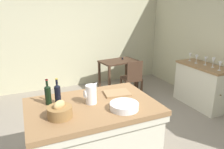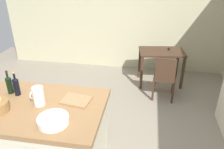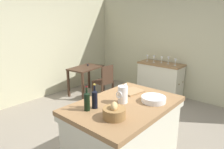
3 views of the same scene
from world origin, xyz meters
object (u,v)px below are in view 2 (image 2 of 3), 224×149
(island_table, at_px, (44,133))
(wash_bowl, at_px, (53,120))
(wine_bottle_amber, at_px, (9,84))
(wooden_chair, at_px, (165,77))
(pitcher, at_px, (38,96))
(wine_bottle_dark, at_px, (16,86))
(cutting_board, at_px, (76,100))
(writing_desk, at_px, (161,56))

(island_table, distance_m, wash_bowl, 0.60)
(wine_bottle_amber, bearing_deg, island_table, -23.69)
(wooden_chair, xyz_separation_m, pitcher, (-1.55, -1.79, 0.55))
(wine_bottle_dark, distance_m, wine_bottle_amber, 0.11)
(pitcher, distance_m, wine_bottle_amber, 0.50)
(pitcher, relative_size, cutting_board, 0.82)
(wooden_chair, height_order, wash_bowl, wash_bowl)
(wooden_chair, height_order, wine_bottle_dark, wine_bottle_dark)
(island_table, bearing_deg, writing_desk, 58.64)
(island_table, distance_m, writing_desk, 2.87)
(writing_desk, relative_size, wooden_chair, 1.10)
(writing_desk, xyz_separation_m, pitcher, (-1.49, -2.41, 0.40))
(island_table, relative_size, cutting_board, 4.60)
(island_table, height_order, wine_bottle_dark, wine_bottle_dark)
(wooden_chair, height_order, pitcher, pitcher)
(wine_bottle_dark, bearing_deg, wooden_chair, 40.65)
(wooden_chair, bearing_deg, wash_bowl, -121.05)
(writing_desk, distance_m, wooden_chair, 0.64)
(wash_bowl, bearing_deg, wine_bottle_dark, 145.58)
(island_table, height_order, wine_bottle_amber, wine_bottle_amber)
(pitcher, xyz_separation_m, wine_bottle_dark, (-0.36, 0.15, 0.01))
(wooden_chair, distance_m, wine_bottle_dark, 2.58)
(wooden_chair, relative_size, cutting_board, 2.69)
(pitcher, bearing_deg, wash_bowl, -45.14)
(wine_bottle_amber, bearing_deg, wooden_chair, 38.73)
(island_table, distance_m, wine_bottle_amber, 0.75)
(island_table, distance_m, cutting_board, 0.61)
(pitcher, height_order, wine_bottle_amber, wine_bottle_amber)
(cutting_board, xyz_separation_m, wine_bottle_amber, (-0.87, 0.04, 0.11))
(writing_desk, bearing_deg, wine_bottle_dark, -129.33)
(pitcher, distance_m, cutting_board, 0.44)
(wash_bowl, bearing_deg, island_table, 137.88)
(wash_bowl, height_order, wine_bottle_dark, wine_bottle_dark)
(cutting_board, relative_size, wine_bottle_dark, 1.05)
(writing_desk, xyz_separation_m, wine_bottle_amber, (-1.96, -2.24, 0.41))
(writing_desk, height_order, wine_bottle_amber, wine_bottle_amber)
(wooden_chair, height_order, wine_bottle_amber, wine_bottle_amber)
(wooden_chair, relative_size, wash_bowl, 2.72)
(pitcher, height_order, wash_bowl, pitcher)
(wooden_chair, relative_size, wine_bottle_amber, 2.85)
(writing_desk, relative_size, wine_bottle_dark, 3.10)
(cutting_board, bearing_deg, wooden_chair, 55.29)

